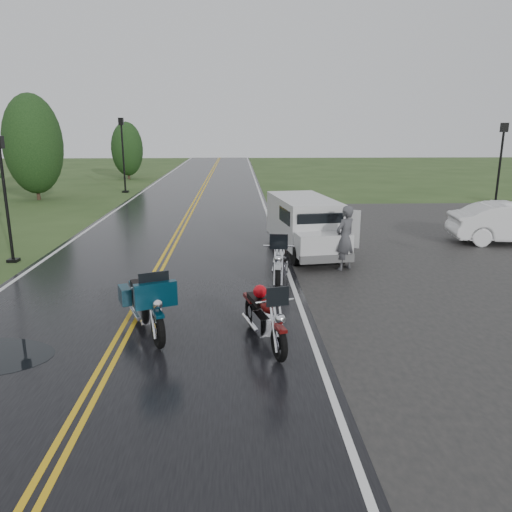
{
  "coord_description": "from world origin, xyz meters",
  "views": [
    {
      "loc": [
        2.34,
        -10.05,
        4.13
      ],
      "look_at": [
        2.8,
        2.0,
        1.0
      ],
      "focal_mm": 35.0,
      "sensor_mm": 36.0,
      "label": 1
    }
  ],
  "objects_px": {
    "motorcycle_teal": "(157,315)",
    "van_white": "(297,236)",
    "motorcycle_silver": "(278,267)",
    "lamp_post_far_right": "(499,170)",
    "lamp_post_far_left": "(123,155)",
    "person_at_van": "(345,239)",
    "lamp_post_near_left": "(6,200)",
    "motorcycle_red": "(279,329)"
  },
  "relations": [
    {
      "from": "motorcycle_teal",
      "to": "van_white",
      "type": "relative_size",
      "value": 0.52
    },
    {
      "from": "motorcycle_silver",
      "to": "lamp_post_far_right",
      "type": "height_order",
      "value": "lamp_post_far_right"
    },
    {
      "from": "motorcycle_teal",
      "to": "motorcycle_silver",
      "type": "relative_size",
      "value": 1.0
    },
    {
      "from": "van_white",
      "to": "lamp_post_far_left",
      "type": "xyz_separation_m",
      "value": [
        -9.03,
        18.09,
        1.44
      ]
    },
    {
      "from": "person_at_van",
      "to": "lamp_post_near_left",
      "type": "xyz_separation_m",
      "value": [
        -10.23,
        1.36,
        1.01
      ]
    },
    {
      "from": "lamp_post_far_right",
      "to": "lamp_post_far_left",
      "type": "bearing_deg",
      "value": 153.33
    },
    {
      "from": "lamp_post_near_left",
      "to": "van_white",
      "type": "bearing_deg",
      "value": -5.48
    },
    {
      "from": "person_at_van",
      "to": "lamp_post_far_right",
      "type": "bearing_deg",
      "value": -173.44
    },
    {
      "from": "van_white",
      "to": "lamp_post_far_left",
      "type": "relative_size",
      "value": 1.0
    },
    {
      "from": "lamp_post_far_left",
      "to": "motorcycle_red",
      "type": "bearing_deg",
      "value": -72.04
    },
    {
      "from": "motorcycle_teal",
      "to": "lamp_post_far_right",
      "type": "distance_m",
      "value": 19.77
    },
    {
      "from": "van_white",
      "to": "motorcycle_silver",
      "type": "bearing_deg",
      "value": -114.41
    },
    {
      "from": "motorcycle_silver",
      "to": "lamp_post_far_left",
      "type": "xyz_separation_m",
      "value": [
        -8.25,
        20.8,
        1.64
      ]
    },
    {
      "from": "motorcycle_red",
      "to": "lamp_post_far_right",
      "type": "bearing_deg",
      "value": 37.27
    },
    {
      "from": "motorcycle_red",
      "to": "motorcycle_silver",
      "type": "relative_size",
      "value": 0.91
    },
    {
      "from": "lamp_post_far_left",
      "to": "lamp_post_far_right",
      "type": "relative_size",
      "value": 1.09
    },
    {
      "from": "lamp_post_far_left",
      "to": "lamp_post_far_right",
      "type": "height_order",
      "value": "lamp_post_far_left"
    },
    {
      "from": "motorcycle_red",
      "to": "motorcycle_silver",
      "type": "bearing_deg",
      "value": 70.67
    },
    {
      "from": "person_at_van",
      "to": "van_white",
      "type": "bearing_deg",
      "value": -58.31
    },
    {
      "from": "person_at_van",
      "to": "lamp_post_far_right",
      "type": "height_order",
      "value": "lamp_post_far_right"
    },
    {
      "from": "van_white",
      "to": "person_at_van",
      "type": "height_order",
      "value": "person_at_van"
    },
    {
      "from": "motorcycle_silver",
      "to": "person_at_van",
      "type": "bearing_deg",
      "value": 53.08
    },
    {
      "from": "motorcycle_teal",
      "to": "lamp_post_near_left",
      "type": "bearing_deg",
      "value": 107.4
    },
    {
      "from": "van_white",
      "to": "lamp_post_far_left",
      "type": "bearing_deg",
      "value": 108.1
    },
    {
      "from": "motorcycle_red",
      "to": "lamp_post_near_left",
      "type": "relative_size",
      "value": 0.58
    },
    {
      "from": "van_white",
      "to": "lamp_post_far_left",
      "type": "distance_m",
      "value": 20.27
    },
    {
      "from": "motorcycle_silver",
      "to": "motorcycle_red",
      "type": "bearing_deg",
      "value": -87.14
    },
    {
      "from": "person_at_van",
      "to": "lamp_post_near_left",
      "type": "distance_m",
      "value": 10.37
    },
    {
      "from": "person_at_van",
      "to": "lamp_post_far_right",
      "type": "xyz_separation_m",
      "value": [
        9.05,
        8.83,
        1.23
      ]
    },
    {
      "from": "person_at_van",
      "to": "motorcycle_red",
      "type": "bearing_deg",
      "value": 30.12
    },
    {
      "from": "lamp_post_near_left",
      "to": "lamp_post_far_right",
      "type": "height_order",
      "value": "lamp_post_far_right"
    },
    {
      "from": "van_white",
      "to": "motorcycle_red",
      "type": "bearing_deg",
      "value": -107.77
    },
    {
      "from": "motorcycle_teal",
      "to": "motorcycle_silver",
      "type": "distance_m",
      "value": 4.03
    },
    {
      "from": "motorcycle_teal",
      "to": "person_at_van",
      "type": "xyz_separation_m",
      "value": [
        4.66,
        5.34,
        0.21
      ]
    },
    {
      "from": "motorcycle_silver",
      "to": "lamp_post_near_left",
      "type": "distance_m",
      "value": 8.93
    },
    {
      "from": "motorcycle_teal",
      "to": "van_white",
      "type": "distance_m",
      "value": 6.72
    },
    {
      "from": "lamp_post_far_left",
      "to": "person_at_van",
      "type": "bearing_deg",
      "value": -60.81
    },
    {
      "from": "lamp_post_near_left",
      "to": "lamp_post_far_right",
      "type": "relative_size",
      "value": 0.9
    },
    {
      "from": "motorcycle_red",
      "to": "van_white",
      "type": "xyz_separation_m",
      "value": [
        1.07,
        6.48,
        0.27
      ]
    },
    {
      "from": "van_white",
      "to": "lamp_post_near_left",
      "type": "relative_size",
      "value": 1.22
    },
    {
      "from": "motorcycle_teal",
      "to": "lamp_post_far_left",
      "type": "height_order",
      "value": "lamp_post_far_left"
    },
    {
      "from": "person_at_van",
      "to": "lamp_post_far_left",
      "type": "xyz_separation_m",
      "value": [
        -10.39,
        18.6,
        1.42
      ]
    }
  ]
}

